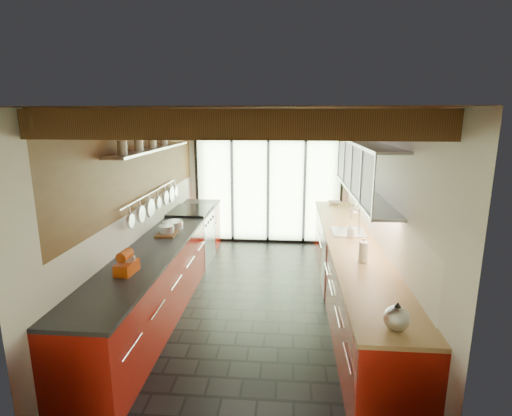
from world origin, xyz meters
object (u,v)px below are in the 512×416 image
Objects in this scene: stand_mixer at (127,264)px; kettle at (397,317)px; soap_bottle at (351,230)px; bowl at (334,203)px; paper_towel at (363,252)px.

stand_mixer is 1.09× the size of kettle.
stand_mixer is 2.94m from soap_bottle.
bowl is (0.00, 4.50, -0.07)m from kettle.
paper_towel reaches higher than soap_bottle.
kettle is 1.41× the size of soap_bottle.
paper_towel is (-0.00, 1.46, 0.01)m from kettle.
soap_bottle is at bearing 30.24° from stand_mixer.
kettle is 4.50m from bowl.
soap_bottle is (0.00, 0.94, -0.02)m from paper_towel.
paper_towel is at bearing 11.95° from stand_mixer.
bowl is at bearing 90.00° from soap_bottle.
stand_mixer is 1.27× the size of bowl.
kettle is 1.17× the size of bowl.
paper_towel is (2.54, 0.54, 0.01)m from stand_mixer.
soap_bottle is (2.54, 1.48, -0.01)m from stand_mixer.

